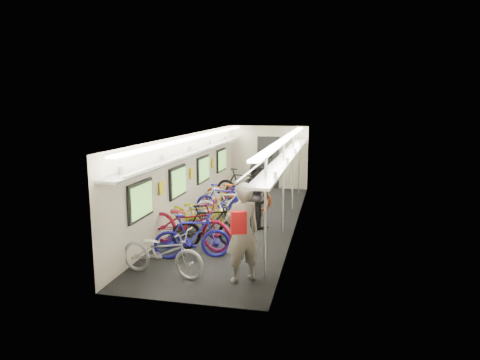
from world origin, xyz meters
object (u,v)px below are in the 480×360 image
at_px(bicycle_0, 162,252).
at_px(backpack, 238,222).
at_px(bicycle_1, 192,236).
at_px(passenger_mid, 256,195).
at_px(passenger_near, 242,232).

relative_size(bicycle_0, backpack, 4.65).
relative_size(bicycle_0, bicycle_1, 1.10).
bearing_deg(backpack, passenger_mid, 74.05).
relative_size(bicycle_0, passenger_near, 0.95).
distance_m(passenger_near, passenger_mid, 3.55).
distance_m(bicycle_1, backpack, 2.14).
height_order(bicycle_1, backpack, backpack).
xyz_separation_m(passenger_mid, backpack, (0.44, -4.10, 0.41)).
bearing_deg(backpack, bicycle_0, 140.13).
distance_m(passenger_near, backpack, 0.68).
height_order(passenger_near, backpack, passenger_near).
bearing_deg(passenger_mid, bicycle_0, 106.83).
distance_m(bicycle_0, passenger_mid, 3.79).
relative_size(passenger_near, backpack, 4.88).
relative_size(passenger_near, passenger_mid, 1.07).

